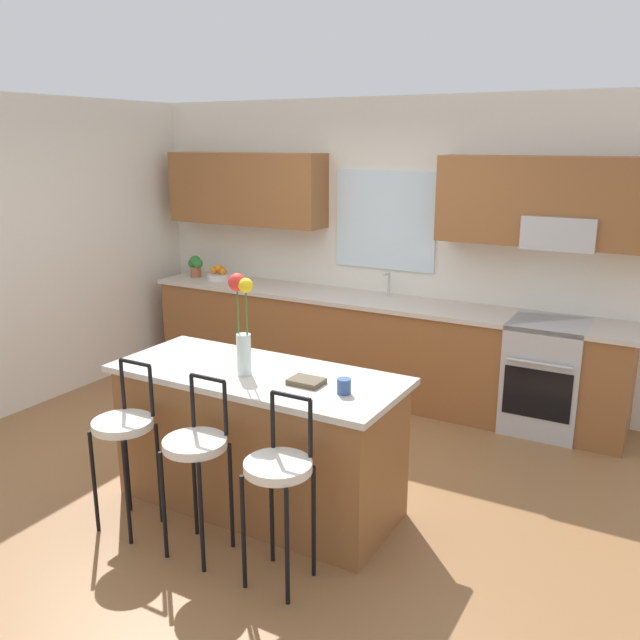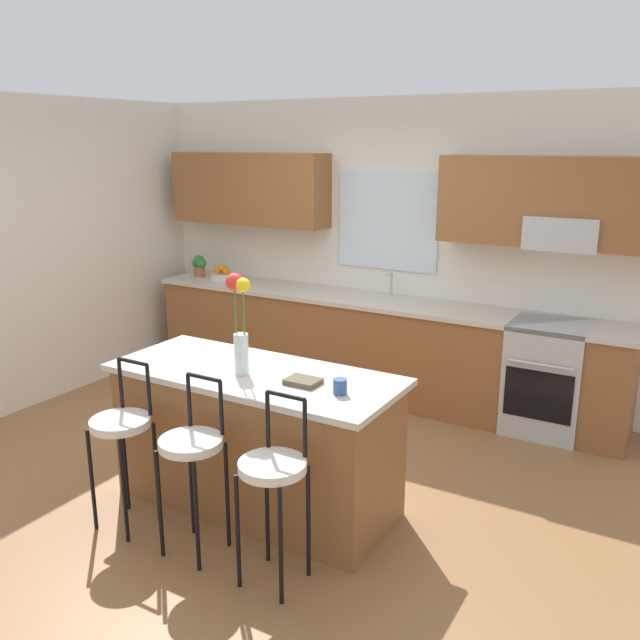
# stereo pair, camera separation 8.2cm
# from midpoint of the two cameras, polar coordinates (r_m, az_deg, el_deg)

# --- Properties ---
(ground_plane) EXTENTS (14.00, 14.00, 0.00)m
(ground_plane) POSITION_cam_midpoint_polar(r_m,az_deg,el_deg) (5.07, -4.79, -12.26)
(ground_plane) COLOR olive
(wall_left) EXTENTS (0.12, 4.60, 2.70)m
(wall_left) POSITION_cam_midpoint_polar(r_m,az_deg,el_deg) (6.57, -22.46, 5.43)
(wall_left) COLOR silver
(wall_left) RESTS_ON ground
(back_wall_assembly) EXTENTS (5.60, 0.50, 2.70)m
(back_wall_assembly) POSITION_cam_midpoint_polar(r_m,az_deg,el_deg) (6.28, 5.40, 7.56)
(back_wall_assembly) COLOR silver
(back_wall_assembly) RESTS_ON ground
(counter_run) EXTENTS (4.56, 0.64, 0.92)m
(counter_run) POSITION_cam_midpoint_polar(r_m,az_deg,el_deg) (6.26, 3.84, -2.21)
(counter_run) COLOR brown
(counter_run) RESTS_ON ground
(sink_faucet) EXTENTS (0.02, 0.13, 0.23)m
(sink_faucet) POSITION_cam_midpoint_polar(r_m,az_deg,el_deg) (6.19, 5.46, 3.26)
(sink_faucet) COLOR #B7BABC
(sink_faucet) RESTS_ON counter_run
(oven_range) EXTENTS (0.60, 0.64, 0.92)m
(oven_range) POSITION_cam_midpoint_polar(r_m,az_deg,el_deg) (5.77, 18.22, -4.53)
(oven_range) COLOR #B7BABC
(oven_range) RESTS_ON ground
(kitchen_island) EXTENTS (1.87, 0.79, 0.92)m
(kitchen_island) POSITION_cam_midpoint_polar(r_m,az_deg,el_deg) (4.39, -5.81, -10.03)
(kitchen_island) COLOR brown
(kitchen_island) RESTS_ON ground
(bar_stool_near) EXTENTS (0.36, 0.36, 1.04)m
(bar_stool_near) POSITION_cam_midpoint_polar(r_m,az_deg,el_deg) (4.24, -16.86, -9.04)
(bar_stool_near) COLOR black
(bar_stool_near) RESTS_ON ground
(bar_stool_middle) EXTENTS (0.36, 0.36, 1.04)m
(bar_stool_middle) POSITION_cam_midpoint_polar(r_m,az_deg,el_deg) (3.89, -11.09, -10.91)
(bar_stool_middle) COLOR black
(bar_stool_middle) RESTS_ON ground
(bar_stool_far) EXTENTS (0.36, 0.36, 1.04)m
(bar_stool_far) POSITION_cam_midpoint_polar(r_m,az_deg,el_deg) (3.59, -4.19, -12.98)
(bar_stool_far) COLOR black
(bar_stool_far) RESTS_ON ground
(flower_vase) EXTENTS (0.17, 0.11, 0.63)m
(flower_vase) POSITION_cam_midpoint_polar(r_m,az_deg,el_deg) (4.08, -7.22, -0.03)
(flower_vase) COLOR silver
(flower_vase) RESTS_ON kitchen_island
(mug_ceramic) EXTENTS (0.08, 0.08, 0.09)m
(mug_ceramic) POSITION_cam_midpoint_polar(r_m,az_deg,el_deg) (3.83, 1.44, -5.66)
(mug_ceramic) COLOR #33518C
(mug_ceramic) RESTS_ON kitchen_island
(cookbook) EXTENTS (0.20, 0.15, 0.03)m
(cookbook) POSITION_cam_midpoint_polar(r_m,az_deg,el_deg) (3.99, -1.76, -5.25)
(cookbook) COLOR brown
(cookbook) RESTS_ON kitchen_island
(fruit_bowl_oranges) EXTENTS (0.24, 0.24, 0.16)m
(fruit_bowl_oranges) POSITION_cam_midpoint_polar(r_m,az_deg,el_deg) (7.03, -8.93, 3.83)
(fruit_bowl_oranges) COLOR silver
(fruit_bowl_oranges) RESTS_ON counter_run
(potted_plant_small) EXTENTS (0.19, 0.13, 0.23)m
(potted_plant_small) POSITION_cam_midpoint_polar(r_m,az_deg,el_deg) (7.20, -10.87, 4.63)
(potted_plant_small) COLOR #9E5B3D
(potted_plant_small) RESTS_ON counter_run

